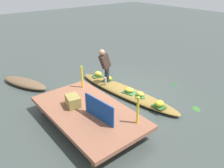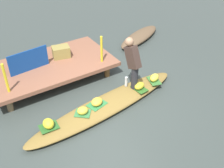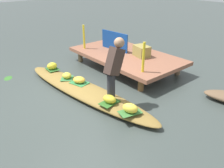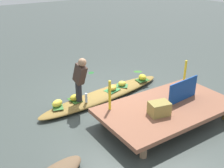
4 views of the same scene
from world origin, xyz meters
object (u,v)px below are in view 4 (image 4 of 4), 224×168
object	(u,v)px
banana_bunch_3	(112,88)
water_bottle	(86,98)
produce_crate	(159,108)
banana_bunch_1	(75,97)
vendor_boat	(105,95)
banana_bunch_2	(142,77)
market_banner	(183,90)
banana_bunch_0	(122,83)
vendor_person	(80,77)
banana_bunch_4	(57,103)

from	to	relation	value
banana_bunch_3	water_bottle	size ratio (longest dim) A/B	1.16
produce_crate	banana_bunch_1	bearing A→B (deg)	-62.21
vendor_boat	produce_crate	world-z (taller)	produce_crate
banana_bunch_2	produce_crate	size ratio (longest dim) A/B	0.60
vendor_boat	banana_bunch_2	distance (m)	1.41
banana_bunch_2	market_banner	bearing A→B (deg)	80.24
produce_crate	banana_bunch_0	bearing A→B (deg)	-103.09
vendor_person	water_bottle	bearing A→B (deg)	147.27
vendor_person	produce_crate	world-z (taller)	vendor_person
banana_bunch_3	banana_bunch_4	world-z (taller)	banana_bunch_4
vendor_boat	banana_bunch_3	size ratio (longest dim) A/B	14.05
vendor_boat	banana_bunch_1	bearing A→B (deg)	-6.75
banana_bunch_1	banana_bunch_3	distance (m)	1.15
banana_bunch_2	water_bottle	size ratio (longest dim) A/B	1.06
vendor_boat	banana_bunch_3	world-z (taller)	banana_bunch_3
vendor_boat	banana_bunch_4	size ratio (longest dim) A/B	13.97
water_bottle	produce_crate	xyz separation A→B (m)	(-0.86, 1.76, 0.25)
banana_bunch_0	water_bottle	distance (m)	1.39
banana_bunch_0	water_bottle	world-z (taller)	water_bottle
banana_bunch_2	water_bottle	xyz separation A→B (m)	(2.11, 0.32, 0.03)
vendor_boat	banana_bunch_2	world-z (taller)	banana_bunch_2
banana_bunch_1	banana_bunch_4	bearing A→B (deg)	6.65
banana_bunch_0	banana_bunch_2	size ratio (longest dim) A/B	0.89
vendor_person	water_bottle	size ratio (longest dim) A/B	4.91
banana_bunch_2	vendor_boat	bearing A→B (deg)	2.17
banana_bunch_0	banana_bunch_1	size ratio (longest dim) A/B	0.83
banana_bunch_3	vendor_person	world-z (taller)	vendor_person
banana_bunch_0	banana_bunch_2	xyz separation A→B (m)	(-0.76, 0.00, 0.02)
banana_bunch_2	produce_crate	distance (m)	2.44
banana_bunch_4	banana_bunch_2	bearing A→B (deg)	-177.62
market_banner	produce_crate	xyz separation A→B (m)	(0.92, 0.19, -0.12)
banana_bunch_2	market_banner	distance (m)	1.96
banana_bunch_3	vendor_boat	bearing A→B (deg)	-8.79
banana_bunch_1	vendor_person	distance (m)	0.65
water_bottle	produce_crate	size ratio (longest dim) A/B	0.57
banana_bunch_1	banana_bunch_4	size ratio (longest dim) A/B	0.97
banana_bunch_0	banana_bunch_1	xyz separation A→B (m)	(1.55, 0.06, 0.01)
banana_bunch_0	market_banner	bearing A→B (deg)	103.08
banana_bunch_2	vendor_person	xyz separation A→B (m)	(2.23, 0.24, 0.60)
banana_bunch_0	banana_bunch_1	world-z (taller)	banana_bunch_1
banana_bunch_0	vendor_boat	bearing A→B (deg)	4.97
vendor_boat	banana_bunch_3	bearing A→B (deg)	164.15
banana_bunch_4	water_bottle	distance (m)	0.74
banana_bunch_0	market_banner	distance (m)	1.99
banana_bunch_1	vendor_boat	bearing A→B (deg)	-179.69
vendor_person	banana_bunch_2	bearing A→B (deg)	-173.73
market_banner	banana_bunch_3	bearing A→B (deg)	-70.20
vendor_boat	banana_bunch_4	world-z (taller)	banana_bunch_4
produce_crate	market_banner	bearing A→B (deg)	-168.56
banana_bunch_2	produce_crate	xyz separation A→B (m)	(1.25, 2.08, 0.28)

